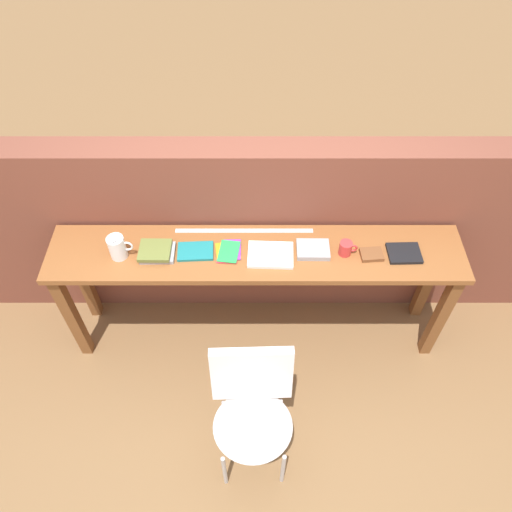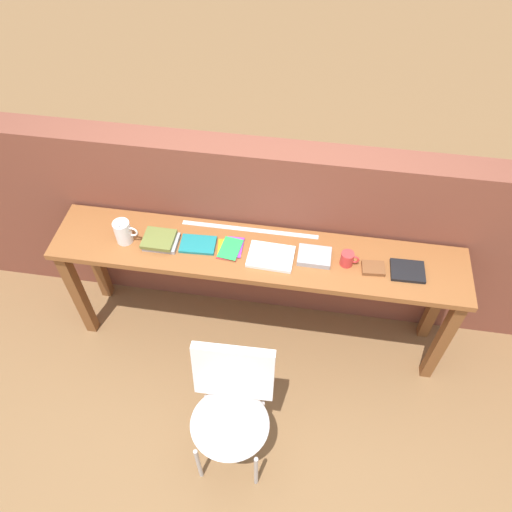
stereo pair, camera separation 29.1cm
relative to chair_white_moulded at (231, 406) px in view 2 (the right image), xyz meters
name	(u,v)px [view 2 (the right image)]	position (x,y,z in m)	size (l,w,h in m)	color
ground_plane	(251,367)	(0.02, 0.52, -0.53)	(40.00, 40.00, 0.00)	brown
brick_wall_back	(265,232)	(0.02, 1.16, 0.17)	(6.00, 0.20, 1.39)	brown
sideboard	(257,267)	(0.02, 0.82, 0.21)	(2.50, 0.44, 0.88)	brown
chair_white_moulded	(231,406)	(0.00, 0.00, 0.00)	(0.45, 0.47, 0.89)	white
pitcher_white	(123,232)	(-0.79, 0.79, 0.43)	(0.14, 0.10, 0.18)	white
book_stack_leftmost	(160,240)	(-0.57, 0.80, 0.38)	(0.21, 0.17, 0.05)	#9E9EA3
magazine_cycling	(198,244)	(-0.34, 0.82, 0.36)	(0.21, 0.14, 0.02)	#19757A
pamphlet_pile_colourful	(231,248)	(-0.14, 0.82, 0.36)	(0.16, 0.19, 0.01)	yellow
book_open_centre	(271,257)	(0.10, 0.79, 0.36)	(0.27, 0.20, 0.02)	white
book_grey_hardcover	(314,256)	(0.36, 0.82, 0.37)	(0.19, 0.15, 0.03)	#9E9EA3
mug	(348,259)	(0.55, 0.81, 0.40)	(0.11, 0.08, 0.09)	red
leather_journal_brown	(373,268)	(0.70, 0.79, 0.37)	(0.13, 0.10, 0.02)	brown
book_repair_rightmost	(408,271)	(0.90, 0.80, 0.36)	(0.19, 0.16, 0.02)	black
ruler_metal_back_edge	(250,230)	(-0.05, 0.99, 0.35)	(0.85, 0.03, 0.00)	silver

